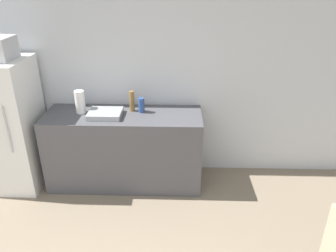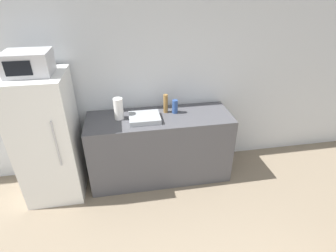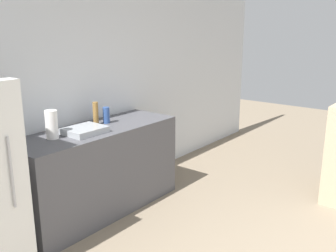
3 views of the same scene
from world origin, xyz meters
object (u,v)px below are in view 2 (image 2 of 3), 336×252
at_px(bottle_tall, 166,104).
at_px(paper_towel_roll, 119,109).
at_px(microwave, 28,63).
at_px(bottle_short, 175,107).
at_px(refrigerator, 48,138).

bearing_deg(bottle_tall, paper_towel_roll, -172.82).
xyz_separation_m(microwave, bottle_short, (1.57, 0.15, -0.69)).
relative_size(bottle_tall, bottle_short, 1.39).
bearing_deg(refrigerator, microwave, -107.32).
distance_m(refrigerator, bottle_short, 1.59).
xyz_separation_m(refrigerator, bottle_tall, (1.45, 0.18, 0.26)).
bearing_deg(paper_towel_roll, bottle_tall, 7.18).
xyz_separation_m(bottle_short, paper_towel_roll, (-0.71, -0.04, 0.05)).
distance_m(refrigerator, paper_towel_roll, 0.90).
bearing_deg(bottle_short, paper_towel_roll, -176.90).
bearing_deg(refrigerator, paper_towel_roll, 7.15).
distance_m(bottle_tall, bottle_short, 0.13).
bearing_deg(microwave, paper_towel_roll, 7.23).
xyz_separation_m(refrigerator, bottle_short, (1.57, 0.15, 0.22)).
height_order(bottle_tall, paper_towel_roll, paper_towel_roll).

